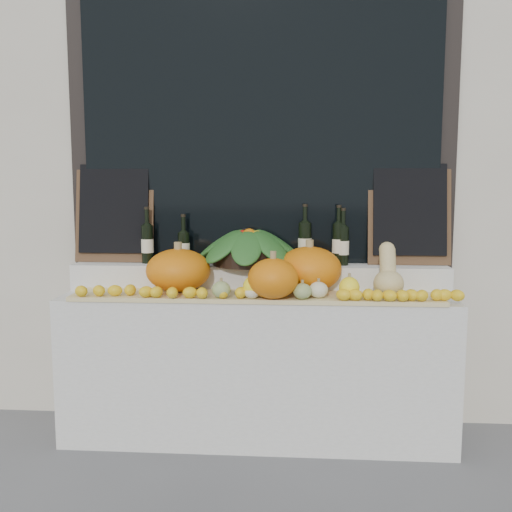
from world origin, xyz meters
TOP-DOWN VIEW (x-y plane):
  - storefront_facade at (0.00, 2.25)m, footprint 7.00×0.94m
  - display_sill at (0.00, 1.52)m, footprint 2.30×0.55m
  - rear_tier at (0.00, 1.68)m, footprint 2.30×0.25m
  - straw_bedding at (0.00, 1.40)m, footprint 2.10×0.32m
  - pumpkin_left at (-0.46, 1.46)m, footprint 0.40×0.40m
  - pumpkin_right at (0.31, 1.51)m, footprint 0.46×0.46m
  - pumpkin_center at (0.11, 1.29)m, footprint 0.35×0.35m
  - butternut_squash at (0.75, 1.39)m, footprint 0.17×0.22m
  - decorative_gourds at (0.19, 1.30)m, footprint 0.82×0.16m
  - lemon_heap at (0.00, 1.29)m, footprint 2.20×0.16m
  - produce_bowl at (-0.06, 1.66)m, footprint 0.69×0.69m
  - wine_bottle_far_left at (-0.70, 1.68)m, footprint 0.08×0.08m
  - wine_bottle_near_left at (-0.47, 1.68)m, footprint 0.08×0.08m
  - wine_bottle_tall at (0.28, 1.71)m, footprint 0.08×0.08m
  - wine_bottle_near_right at (0.49, 1.69)m, footprint 0.08×0.08m
  - wine_bottle_far_right at (0.51, 1.68)m, footprint 0.08×0.08m
  - chalkboard_left at (-0.92, 1.74)m, footprint 0.50×0.12m
  - chalkboard_right at (0.92, 1.74)m, footprint 0.50×0.12m

SIDE VIEW (x-z plane):
  - display_sill at x=0.00m, z-range 0.00..0.88m
  - straw_bedding at x=0.00m, z-range 0.88..0.90m
  - lemon_heap at x=0.00m, z-range 0.91..0.97m
  - decorative_gourds at x=0.19m, z-range 0.88..1.03m
  - rear_tier at x=0.00m, z-range 0.88..1.04m
  - pumpkin_center at x=0.11m, z-range 0.91..1.13m
  - butternut_squash at x=0.75m, z-range 0.87..1.17m
  - pumpkin_left at x=-0.46m, z-range 0.91..1.16m
  - pumpkin_right at x=0.31m, z-range 0.91..1.17m
  - wine_bottle_near_left at x=-0.47m, z-range 0.99..1.29m
  - produce_bowl at x=-0.06m, z-range 1.03..1.27m
  - wine_bottle_far_right at x=0.51m, z-range 0.99..1.34m
  - wine_bottle_far_left at x=-0.70m, z-range 0.99..1.34m
  - wine_bottle_near_right at x=0.49m, z-range 0.99..1.35m
  - wine_bottle_tall at x=0.28m, z-range 0.99..1.36m
  - chalkboard_left at x=-0.92m, z-range 1.05..1.67m
  - chalkboard_right at x=0.92m, z-range 1.05..1.67m
  - storefront_facade at x=0.00m, z-range 0.00..4.50m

